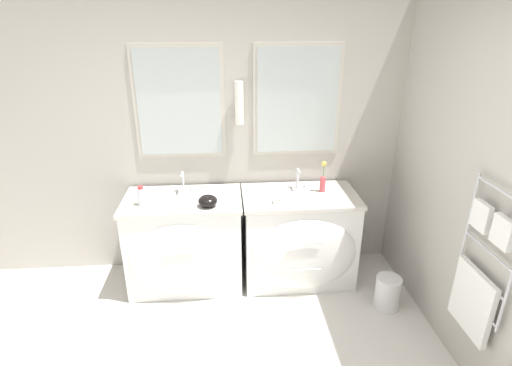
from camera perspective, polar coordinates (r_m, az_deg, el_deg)
The scene contains 11 objects.
wall_back at distance 3.67m, azimuth -5.22°, elevation 6.77°, with size 4.94×0.16×2.60m.
wall_right at distance 3.03m, azimuth 28.54°, elevation 0.24°, with size 0.13×4.15×2.60m.
vanity_left at distance 3.67m, azimuth -10.09°, elevation -8.46°, with size 1.02×0.67×0.86m.
vanity_right at distance 3.71m, azimuth 6.16°, elevation -7.88°, with size 1.02×0.67×0.86m.
faucet_left at distance 3.61m, azimuth -10.39°, elevation 0.09°, with size 0.17×0.12×0.19m.
faucet_right at distance 3.65m, azimuth 5.98°, elevation 0.58°, with size 0.17×0.12×0.19m.
toiletry_bottle at distance 3.44m, azimuth -16.07°, elevation -1.82°, with size 0.07×0.07×0.17m.
amenity_bowl at distance 3.32m, azimuth -6.90°, elevation -2.55°, with size 0.16×0.16×0.10m.
flower_vase at distance 3.60m, azimuth 9.54°, elevation 0.45°, with size 0.05×0.05×0.29m.
soap_dish at distance 3.37m, azimuth 3.35°, elevation -2.56°, with size 0.11×0.08×0.04m.
waste_bin at distance 3.67m, azimuth 18.26°, elevation -14.59°, with size 0.21×0.21×0.30m.
Camera 1 is at (0.06, -1.41, 2.30)m, focal length 28.00 mm.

